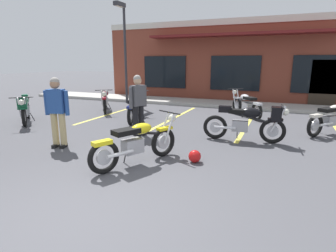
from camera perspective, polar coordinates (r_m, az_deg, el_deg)
ground_plane at (r=6.66m, az=1.49°, el=-4.44°), size 80.00×80.00×0.00m
sidewalk_kerb at (r=13.15m, az=12.52°, el=4.45°), size 22.00×1.80×0.14m
brick_storefront_building at (r=17.06m, az=15.47°, el=12.88°), size 14.31×6.55×4.06m
painted_stall_lines at (r=9.69m, az=8.58°, el=1.11°), size 7.97×4.80×0.01m
motorcycle_foreground_classic at (r=5.50m, az=-6.50°, el=-3.34°), size 1.18×1.96×0.98m
motorcycle_red_sportbike at (r=10.63m, az=15.96°, el=4.34°), size 1.47×1.79×0.98m
motorcycle_black_cruiser at (r=9.06m, az=30.97°, el=1.44°), size 1.51×1.77×0.98m
motorcycle_silver_naked at (r=10.31m, az=-27.67°, el=3.43°), size 1.67×1.64×0.98m
motorcycle_blue_standard at (r=9.62m, az=-6.82°, el=3.86°), size 0.97×2.05×0.98m
motorcycle_green_cafe_racer at (r=7.30m, az=16.35°, el=0.90°), size 2.11×0.66×0.98m
motorcycle_orange_scrambler at (r=11.74m, az=-13.00°, el=5.32°), size 1.41×1.83×0.98m
person_in_black_shirt at (r=6.98m, az=-22.12°, el=3.43°), size 0.60×0.35×1.68m
person_in_shorts_foreground at (r=7.59m, az=-6.25°, el=5.06°), size 0.37×0.60×1.68m
helmet_on_pavement at (r=5.68m, az=5.59°, el=-6.30°), size 0.26×0.26×0.26m
parking_lot_lamp_post at (r=13.64m, az=-9.24°, el=17.34°), size 0.24×0.76×4.62m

